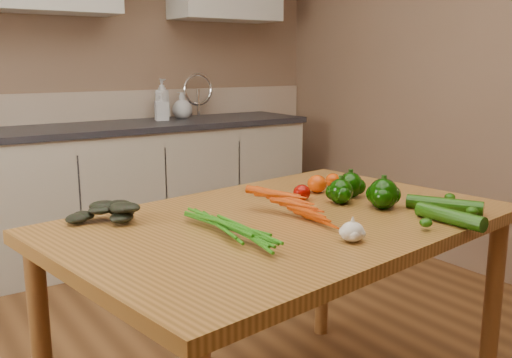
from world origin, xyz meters
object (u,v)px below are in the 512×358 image
object	(u,v)px
tomato_c	(333,180)
pepper_b	(350,185)
tomato_b	(317,184)
soap_bottle_b	(162,106)
carrot_bunch	(275,212)
pepper_a	(341,191)
zucchini_a	(444,205)
tomato_a	(302,193)
zucchini_b	(450,217)
soap_bottle_a	(162,99)
soap_bottle_c	(182,105)
table	(285,243)
leafy_greens	(104,207)
garlic_bulb	(352,232)
pepper_c	(383,194)

from	to	relation	value
tomato_c	pepper_b	bearing A→B (deg)	-109.98
tomato_b	soap_bottle_b	bearing A→B (deg)	82.62
carrot_bunch	pepper_a	bearing A→B (deg)	3.35
pepper_a	zucchini_a	world-z (taller)	pepper_a
tomato_a	zucchini_b	distance (m)	0.54
pepper_b	carrot_bunch	bearing A→B (deg)	-163.97
soap_bottle_a	soap_bottle_c	world-z (taller)	soap_bottle_a
zucchini_b	zucchini_a	bearing A→B (deg)	44.24
tomato_b	zucchini_a	size ratio (longest dim) A/B	0.30
table	tomato_b	distance (m)	0.40
soap_bottle_a	carrot_bunch	size ratio (longest dim) A/B	1.03
soap_bottle_b	leafy_greens	size ratio (longest dim) A/B	0.92
garlic_bulb	tomato_c	distance (m)	0.72
tomato_a	zucchini_b	bearing A→B (deg)	-69.19
pepper_b	tomato_a	xyz separation A→B (m)	(-0.18, 0.06, -0.02)
leafy_greens	pepper_a	bearing A→B (deg)	-15.67
garlic_bulb	zucchini_b	world-z (taller)	garlic_bulb
leafy_greens	tomato_a	world-z (taller)	leafy_greens
carrot_bunch	zucchini_b	xyz separation A→B (m)	(0.45, -0.32, -0.01)
pepper_b	pepper_c	xyz separation A→B (m)	(-0.02, -0.19, 0.01)
pepper_a	soap_bottle_c	bearing A→B (deg)	77.68
zucchini_b	tomato_c	bearing A→B (deg)	85.17
pepper_b	soap_bottle_a	bearing A→B (deg)	83.77
soap_bottle_b	leafy_greens	bearing A→B (deg)	-14.41
pepper_c	zucchini_a	size ratio (longest dim) A/B	0.42
tomato_c	zucchini_a	distance (m)	0.51
soap_bottle_a	carrot_bunch	world-z (taller)	soap_bottle_a
soap_bottle_a	zucchini_b	size ratio (longest dim) A/B	1.20
soap_bottle_a	tomato_a	size ratio (longest dim) A/B	4.40
carrot_bunch	tomato_a	size ratio (longest dim) A/B	4.27
table	soap_bottle_b	bearing A→B (deg)	66.75
carrot_bunch	zucchini_b	distance (m)	0.56
pepper_c	tomato_b	size ratio (longest dim) A/B	1.37
pepper_a	tomato_c	xyz separation A→B (m)	(0.16, 0.22, -0.02)
leafy_greens	zucchini_b	bearing A→B (deg)	-34.28
soap_bottle_a	pepper_a	bearing A→B (deg)	-101.72
zucchini_a	tomato_b	bearing A→B (deg)	110.93
carrot_bunch	soap_bottle_b	bearing A→B (deg)	65.26
tomato_b	pepper_a	bearing A→B (deg)	-102.97
leafy_greens	tomato_b	xyz separation A→B (m)	(0.84, -0.04, -0.02)
soap_bottle_b	soap_bottle_c	bearing A→B (deg)	121.54
pepper_c	tomato_a	xyz separation A→B (m)	(-0.16, 0.25, -0.02)
table	zucchini_b	world-z (taller)	zucchini_b
leafy_greens	soap_bottle_a	bearing A→B (deg)	60.61
table	carrot_bunch	size ratio (longest dim) A/B	5.84
carrot_bunch	pepper_b	world-z (taller)	pepper_b
soap_bottle_a	tomato_b	size ratio (longest dim) A/B	3.73
table	tomato_a	size ratio (longest dim) A/B	24.95
tomato_b	tomato_c	xyz separation A→B (m)	(0.12, 0.04, -0.01)
tomato_b	soap_bottle_a	bearing A→B (deg)	81.85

